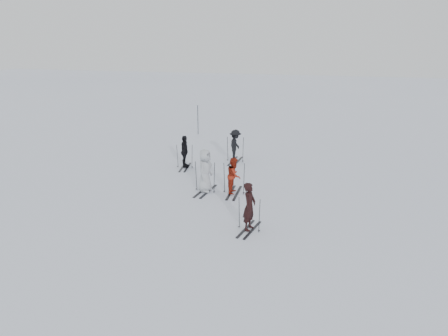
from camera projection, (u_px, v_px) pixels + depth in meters
name	position (u px, v px, depth m)	size (l,w,h in m)	color
ground	(217.00, 199.00, 17.57)	(120.00, 120.00, 0.00)	silver
skier_near_dark	(249.00, 207.00, 14.50)	(0.60, 0.39, 1.64)	black
skier_red	(234.00, 176.00, 17.97)	(0.73, 0.57, 1.51)	maroon
skier_grey	(205.00, 171.00, 18.14)	(0.88, 0.57, 1.80)	#AAAFB3
skier_uphill_left	(185.00, 152.00, 21.51)	(0.93, 0.39, 1.59)	black
skier_uphill_far	(235.00, 146.00, 22.56)	(1.07, 0.62, 1.66)	black
skis_near_dark	(249.00, 214.00, 14.57)	(0.85, 1.61, 1.18)	black
skis_red	(234.00, 178.00, 17.99)	(0.98, 1.85, 1.35)	black
skis_grey	(205.00, 176.00, 18.21)	(0.97, 1.84, 1.34)	black
skis_uphill_left	(185.00, 156.00, 21.57)	(0.88, 1.65, 1.21)	black
skis_uphill_far	(235.00, 149.00, 22.60)	(0.98, 1.85, 1.35)	black
piste_marker	(198.00, 120.00, 28.87)	(0.04, 0.04, 1.94)	black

